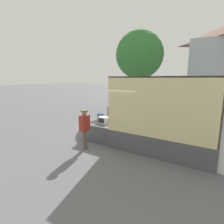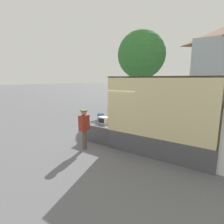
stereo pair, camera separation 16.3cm
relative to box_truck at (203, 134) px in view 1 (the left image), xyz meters
The scene contains 8 objects.
ground_plane 3.63m from the box_truck, behind, with size 160.00×160.00×0.00m, color slate.
box_truck is the anchor object (origin of this frame).
tailgate_deck 4.32m from the box_truck, behind, with size 1.55×2.31×0.81m, color #4C4C51.
microwave 4.30m from the box_truck, behind, with size 0.53×0.38×0.32m.
portable_generator 4.35m from the box_truck, behind, with size 0.67×0.47×0.63m.
orange_bucket 4.86m from the box_truck, behind, with size 0.34×0.34×0.34m.
worker_person 4.66m from the box_truck, 156.03° to the right, with size 0.30×0.44×1.69m.
street_tree 11.58m from the box_truck, 127.55° to the left, with size 4.44×4.44×7.34m.
Camera 1 is at (4.04, -7.19, 2.97)m, focal length 28.00 mm.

